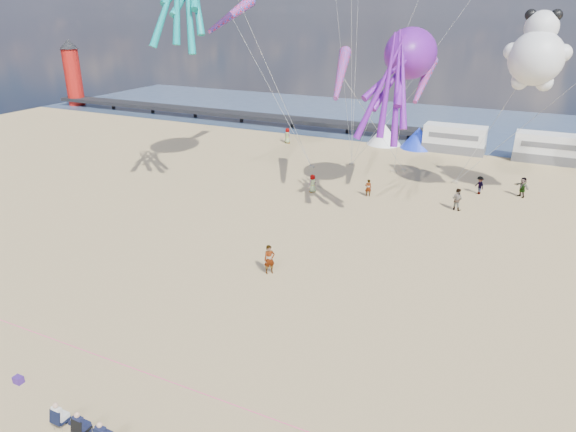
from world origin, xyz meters
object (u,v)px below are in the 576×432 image
Objects in this scene: beachgoer_7 at (457,199)px; sandbag_e at (352,164)px; beachgoer_6 at (287,136)px; windsock_mid at (341,74)px; beachgoer_4 at (522,187)px; motorhome_0 at (454,139)px; motorhome_1 at (548,148)px; sandbag_a at (311,167)px; beachgoer_2 at (480,185)px; tent_blue at (418,138)px; beachgoer_0 at (313,183)px; cooler_purple at (18,380)px; lighthouse at (73,77)px; kite_panda at (536,58)px; kite_octopus_purple at (411,53)px; windsock_left at (231,16)px; sandbag_d at (403,170)px; sandbag_c at (455,182)px; windsock_right at (424,80)px; sandbag_b at (394,171)px; standing_person at (269,259)px; tent_white at (384,134)px; beachgoer_5 at (368,188)px.

beachgoer_7 is 14.43m from sandbag_e.
windsock_mid is (12.09, -15.32, 9.33)m from beachgoer_6.
motorhome_0 is at bearing 165.22° from beachgoer_4.
motorhome_1 reaches higher than sandbag_a.
beachgoer_7 is at bearing -6.30° from windsock_mid.
beachgoer_2 is 13.39m from sandbag_e.
beachgoer_0 is (-4.84, -19.54, -0.39)m from tent_blue.
lighthouse is at bearing 134.83° from cooler_purple.
motorhome_0 is 1.00× the size of kite_panda.
kite_octopus_purple is (-4.56, -0.62, 11.00)m from beachgoer_7.
kite_octopus_purple is at bearing -11.89° from windsock_left.
cooler_purple is at bearing -100.77° from sandbag_d.
lighthouse is 1.36× the size of kite_panda.
sandbag_c is 13.52m from kite_panda.
beachgoer_7 is 3.59× the size of sandbag_c.
tent_blue is at bearing 58.25° from sandbag_a.
windsock_right is at bearing -103.56° from beachgoer_4.
tent_blue is 10.68m from sandbag_b.
cooler_purple is at bearing -45.17° from lighthouse.
beachgoer_0 is 1.02× the size of beachgoer_2.
standing_person reaches higher than beachgoer_7.
tent_white is at bearing 178.72° from beachgoer_2.
windsock_left is at bearing -132.10° from beachgoer_4.
motorhome_1 is 13.20× the size of sandbag_b.
motorhome_0 is at bearing 72.06° from sandbag_d.
sandbag_d is at bearing -107.94° from motorhome_0.
sandbag_e is at bearing -14.72° from lighthouse.
sandbag_c is at bearing 5.09° from sandbag_a.
tent_blue reaches higher than standing_person.
beachgoer_0 is 0.88× the size of beachgoer_6.
beachgoer_7 is (-1.16, -4.79, 0.10)m from beachgoer_2.
beachgoer_4 reaches higher than sandbag_e.
cooler_purple reaches higher than sandbag_e.
lighthouse reaches higher than sandbag_e.
windsock_mid is at bearing -135.89° from sandbag_c.
sandbag_d is at bearing -178.69° from beachgoer_6.
kite_panda reaches higher than sandbag_a.
sandbag_b is at bearing 16.16° from windsock_left.
beachgoer_4 reaches higher than beachgoer_2.
motorhome_1 reaches higher than sandbag_e.
sandbag_d is at bearing -151.17° from beachgoer_4.
sandbag_c is (10.89, 8.05, -0.70)m from beachgoer_0.
beachgoer_0 reaches higher than sandbag_b.
windsock_right reaches higher than beachgoer_4.
beachgoer_0 is at bearing -103.92° from tent_blue.
sandbag_a is at bearing -149.22° from motorhome_1.
cooler_purple is 37.87m from sandbag_e.
beachgoer_5 is at bearing 175.49° from kite_panda.
sandbag_c is (7.35, 22.89, -0.81)m from standing_person.
kite_panda is 0.87× the size of windsock_left.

